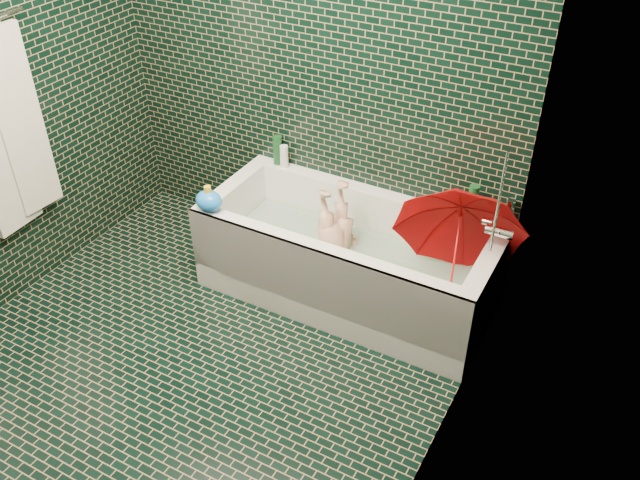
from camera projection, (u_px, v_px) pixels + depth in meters
The scene contains 19 objects.
floor at pixel (185, 376), 3.58m from camera, with size 2.80×2.80×0.00m, color black.
wall_back at pixel (312, 62), 3.84m from camera, with size 2.80×2.80×0.00m, color black.
wall_right at pixel (443, 260), 2.34m from camera, with size 2.80×2.80×0.00m, color black.
bathtub at pixel (347, 267), 4.00m from camera, with size 1.70×0.75×0.55m.
bath_mat at pixel (348, 272), 4.04m from camera, with size 1.35×0.47×0.01m, color green.
water at pixel (349, 253), 3.96m from camera, with size 1.48×0.53×0.00m, color silver.
towel at pixel (5, 131), 3.63m from camera, with size 0.08×0.44×1.12m.
faucet at pixel (497, 225), 3.36m from camera, with size 0.18×0.19×0.55m.
child at pixel (338, 249), 3.97m from camera, with size 0.29×0.19×0.80m, color tan.
umbrella at pixel (456, 248), 3.53m from camera, with size 0.67×0.67×0.59m, color red.
soap_bottle_a at pixel (488, 226), 3.74m from camera, with size 0.10×0.10×0.27m, color white.
soap_bottle_b at pixel (493, 224), 3.76m from camera, with size 0.09×0.09×0.19m, color #4E1E71.
soap_bottle_c at pixel (504, 229), 3.72m from camera, with size 0.15×0.15×0.19m, color #13441E.
bottle_right_tall at pixel (472, 204), 3.71m from camera, with size 0.06×0.06×0.23m, color #13441E.
bottle_right_pump at pixel (509, 214), 3.68m from camera, with size 0.05×0.05×0.18m, color silver.
bottle_left_tall at pixel (278, 150), 4.26m from camera, with size 0.06×0.06×0.19m, color #13441E.
bottle_left_short at pixel (284, 156), 4.24m from camera, with size 0.05×0.05×0.15m, color white.
rubber_duck at pixel (461, 211), 3.79m from camera, with size 0.11×0.08×0.09m.
bath_toy at pixel (209, 200), 3.83m from camera, with size 0.19×0.17×0.16m.
Camera 1 is at (1.82, -1.84, 2.68)m, focal length 38.00 mm.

